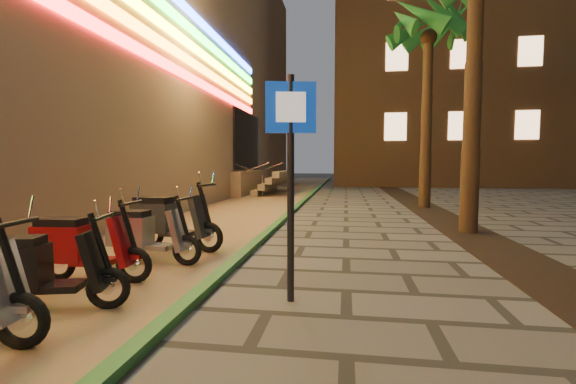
% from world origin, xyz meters
% --- Properties ---
extents(parking_strip, '(3.40, 60.00, 0.01)m').
position_xyz_m(parking_strip, '(-2.60, 10.00, 0.01)').
color(parking_strip, '#8C7251').
rests_on(parking_strip, ground).
extents(green_curb, '(0.18, 60.00, 0.10)m').
position_xyz_m(green_curb, '(-0.90, 10.00, 0.05)').
color(green_curb, '#286B30').
rests_on(green_curb, ground).
extents(planting_strip, '(1.20, 40.00, 0.02)m').
position_xyz_m(planting_strip, '(3.60, 5.00, 0.01)').
color(planting_strip, black).
rests_on(planting_strip, ground).
extents(apartment_block, '(18.00, 16.06, 25.00)m').
position_xyz_m(apartment_block, '(9.00, 32.00, 12.50)').
color(apartment_block, brown).
rests_on(apartment_block, ground).
extents(palm_d, '(2.97, 3.02, 7.16)m').
position_xyz_m(palm_d, '(3.60, 12.00, 5.94)').
color(palm_d, '#472D19').
rests_on(palm_d, ground).
extents(pedestrian_sign, '(0.56, 0.14, 2.57)m').
position_xyz_m(pedestrian_sign, '(0.19, 2.04, 1.66)').
color(pedestrian_sign, black).
rests_on(pedestrian_sign, ground).
extents(scooter_6, '(1.51, 0.74, 1.06)m').
position_xyz_m(scooter_6, '(-2.42, 1.32, 0.46)').
color(scooter_6, black).
rests_on(scooter_6, ground).
extents(scooter_7, '(1.59, 0.56, 1.12)m').
position_xyz_m(scooter_7, '(-2.69, 2.34, 0.49)').
color(scooter_7, black).
rests_on(scooter_7, ground).
extents(scooter_8, '(1.55, 0.54, 1.09)m').
position_xyz_m(scooter_8, '(-2.35, 3.37, 0.48)').
color(scooter_8, black).
rests_on(scooter_8, ground).
extents(scooter_9, '(1.80, 0.72, 1.26)m').
position_xyz_m(scooter_9, '(-2.43, 4.33, 0.55)').
color(scooter_9, black).
rests_on(scooter_9, ground).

